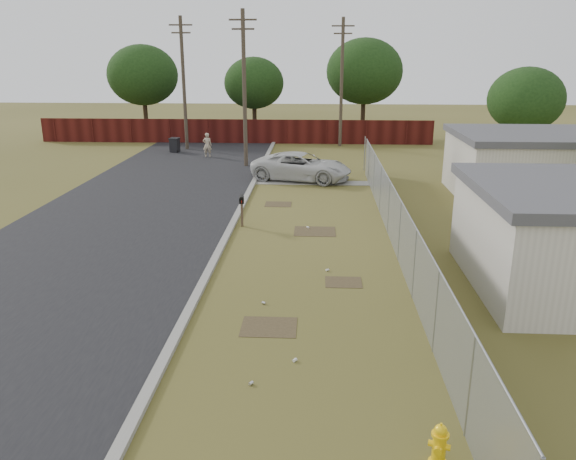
# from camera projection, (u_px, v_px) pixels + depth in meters

# --- Properties ---
(ground) EXTENTS (120.00, 120.00, 0.00)m
(ground) POSITION_uv_depth(u_px,v_px,m) (305.00, 258.00, 18.86)
(ground) COLOR brown
(ground) RESTS_ON ground
(street) EXTENTS (15.10, 60.00, 0.12)m
(street) POSITION_uv_depth(u_px,v_px,m) (168.00, 197.00, 26.86)
(street) COLOR black
(street) RESTS_ON ground
(chainlink_fence) EXTENTS (0.10, 27.06, 2.02)m
(chainlink_fence) POSITION_uv_depth(u_px,v_px,m) (396.00, 228.00, 19.44)
(chainlink_fence) COLOR gray
(chainlink_fence) RESTS_ON ground
(privacy_fence) EXTENTS (30.00, 0.12, 1.80)m
(privacy_fence) POSITION_uv_depth(u_px,v_px,m) (234.00, 131.00, 42.70)
(privacy_fence) COLOR #48130F
(privacy_fence) RESTS_ON ground
(utility_poles) EXTENTS (12.60, 8.24, 9.00)m
(utility_poles) POSITION_uv_depth(u_px,v_px,m) (258.00, 83.00, 37.31)
(utility_poles) COLOR #45392E
(utility_poles) RESTS_ON ground
(houses) EXTENTS (9.30, 17.24, 3.10)m
(houses) POSITION_uv_depth(u_px,v_px,m) (568.00, 195.00, 20.88)
(houses) COLOR silver
(houses) RESTS_ON ground
(horizon_trees) EXTENTS (33.32, 31.94, 7.78)m
(horizon_trees) POSITION_uv_depth(u_px,v_px,m) (325.00, 82.00, 39.85)
(horizon_trees) COLOR #382919
(horizon_trees) RESTS_ON ground
(fire_hydrant) EXTENTS (0.41, 0.41, 0.81)m
(fire_hydrant) POSITION_uv_depth(u_px,v_px,m) (439.00, 446.00, 9.31)
(fire_hydrant) COLOR yellow
(fire_hydrant) RESTS_ON ground
(mailbox) EXTENTS (0.25, 0.55, 1.26)m
(mailbox) POSITION_uv_depth(u_px,v_px,m) (242.00, 202.00, 22.06)
(mailbox) COLOR brown
(mailbox) RESTS_ON ground
(pickup_truck) EXTENTS (5.78, 3.73, 1.48)m
(pickup_truck) POSITION_uv_depth(u_px,v_px,m) (302.00, 167.00, 30.27)
(pickup_truck) COLOR silver
(pickup_truck) RESTS_ON ground
(pedestrian) EXTENTS (0.59, 0.39, 1.60)m
(pedestrian) POSITION_uv_depth(u_px,v_px,m) (207.00, 145.00, 37.00)
(pedestrian) COLOR tan
(pedestrian) RESTS_ON ground
(trash_bin) EXTENTS (0.71, 0.78, 0.99)m
(trash_bin) POSITION_uv_depth(u_px,v_px,m) (175.00, 145.00, 38.89)
(trash_bin) COLOR black
(trash_bin) RESTS_ON ground
(scattered_litter) EXTENTS (1.90, 11.14, 0.07)m
(scattered_litter) POSITION_uv_depth(u_px,v_px,m) (293.00, 295.00, 15.90)
(scattered_litter) COLOR silver
(scattered_litter) RESTS_ON ground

